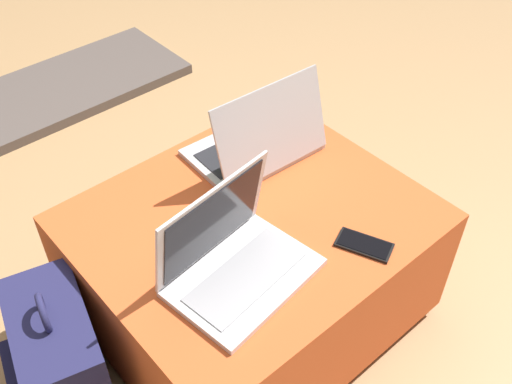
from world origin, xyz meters
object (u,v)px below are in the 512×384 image
Objects in this scene: laptop_near at (233,258)px; backpack at (61,369)px; cell_phone at (364,245)px; laptop_far at (259,142)px.

laptop_near reaches higher than backpack.
backpack is (-0.70, 0.35, -0.24)m from cell_phone.
cell_phone is (0.30, -0.15, -0.05)m from laptop_near.
cell_phone is 0.82m from backpack.
laptop_near is 0.54m from backpack.
laptop_far is 0.80m from backpack.
cell_phone is at bearing 88.45° from laptop_far.
laptop_near is at bearing 43.87° from laptop_far.
laptop_far is 0.79× the size of backpack.
backpack is (-0.74, -0.09, -0.29)m from laptop_far.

